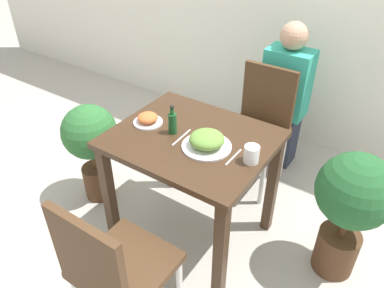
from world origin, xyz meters
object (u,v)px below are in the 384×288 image
(chair_near, at_px, (113,268))
(person_figure, at_px, (284,98))
(food_plate, at_px, (207,141))
(side_plate, at_px, (148,119))
(chair_far, at_px, (259,121))
(potted_plant_right, at_px, (351,203))
(sauce_bottle, at_px, (172,122))
(potted_plant_left, at_px, (91,141))
(drink_cup, at_px, (252,154))

(chair_near, relative_size, person_figure, 0.77)
(food_plate, relative_size, side_plate, 1.56)
(chair_near, xyz_separation_m, person_figure, (0.05, 1.86, 0.07))
(chair_far, distance_m, potted_plant_right, 0.95)
(chair_near, height_order, chair_far, same)
(chair_near, xyz_separation_m, chair_far, (-0.00, 1.53, 0.00))
(chair_near, bearing_deg, potted_plant_right, -127.89)
(sauce_bottle, distance_m, potted_plant_left, 0.77)
(food_plate, height_order, side_plate, food_plate)
(food_plate, xyz_separation_m, side_plate, (-0.42, 0.02, -0.01))
(potted_plant_left, xyz_separation_m, potted_plant_right, (1.66, 0.33, 0.04))
(food_plate, height_order, potted_plant_left, food_plate)
(drink_cup, distance_m, person_figure, 1.17)
(chair_near, distance_m, potted_plant_left, 1.11)
(side_plate, xyz_separation_m, drink_cup, (0.67, 0.00, 0.02))
(potted_plant_left, bearing_deg, side_plate, 5.59)
(chair_far, height_order, potted_plant_left, chair_far)
(potted_plant_left, distance_m, potted_plant_right, 1.69)
(potted_plant_right, height_order, person_figure, person_figure)
(chair_far, distance_m, person_figure, 0.33)
(potted_plant_left, bearing_deg, sauce_bottle, 4.06)
(chair_far, xyz_separation_m, food_plate, (0.05, -0.81, 0.31))
(side_plate, relative_size, drink_cup, 1.86)
(side_plate, relative_size, potted_plant_left, 0.23)
(sauce_bottle, bearing_deg, person_figure, 77.74)
(chair_far, relative_size, person_figure, 0.77)
(side_plate, relative_size, sauce_bottle, 0.97)
(person_figure, bearing_deg, side_plate, -110.81)
(side_plate, bearing_deg, drink_cup, 0.25)
(chair_near, height_order, drink_cup, chair_near)
(drink_cup, relative_size, potted_plant_right, 0.11)
(potted_plant_left, relative_size, potted_plant_right, 0.91)
(food_plate, distance_m, person_figure, 1.16)
(potted_plant_left, distance_m, person_figure, 1.49)
(food_plate, distance_m, potted_plant_left, 0.97)
(sauce_bottle, bearing_deg, side_plate, 179.89)
(potted_plant_right, bearing_deg, side_plate, -166.63)
(chair_near, height_order, person_figure, person_figure)
(chair_far, bearing_deg, side_plate, -115.14)
(chair_near, relative_size, drink_cup, 9.64)
(sauce_bottle, height_order, potted_plant_right, sauce_bottle)
(food_plate, relative_size, drink_cup, 2.89)
(food_plate, distance_m, drink_cup, 0.26)
(chair_near, relative_size, potted_plant_left, 1.20)
(drink_cup, height_order, person_figure, person_figure)
(drink_cup, distance_m, sauce_bottle, 0.49)
(potted_plant_right, bearing_deg, chair_far, 146.62)
(chair_near, relative_size, chair_far, 1.00)
(food_plate, bearing_deg, potted_plant_left, -177.95)
(chair_near, xyz_separation_m, drink_cup, (0.30, 0.74, 0.31))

